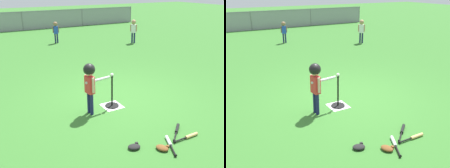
% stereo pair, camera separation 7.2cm
% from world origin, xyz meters
% --- Properties ---
extents(ground_plane, '(60.00, 60.00, 0.00)m').
position_xyz_m(ground_plane, '(0.00, 0.00, 0.00)').
color(ground_plane, '#336B28').
extents(home_plate, '(0.44, 0.44, 0.01)m').
position_xyz_m(home_plate, '(-0.40, -0.27, 0.00)').
color(home_plate, white).
rests_on(home_plate, ground_plane).
extents(batting_tee, '(0.32, 0.32, 0.73)m').
position_xyz_m(batting_tee, '(-0.40, -0.27, 0.12)').
color(batting_tee, black).
rests_on(batting_tee, ground_plane).
extents(baseball_on_tee, '(0.07, 0.07, 0.07)m').
position_xyz_m(baseball_on_tee, '(-0.40, -0.27, 0.77)').
color(baseball_on_tee, white).
rests_on(baseball_on_tee, batting_tee).
extents(batter_child, '(0.63, 0.32, 1.14)m').
position_xyz_m(batter_child, '(-0.97, -0.35, 0.81)').
color(batter_child, '#191E4C').
rests_on(batter_child, ground_plane).
extents(fielder_deep_right, '(0.30, 0.20, 1.02)m').
position_xyz_m(fielder_deep_right, '(0.65, 7.06, 0.66)').
color(fielder_deep_right, '#191E4C').
rests_on(fielder_deep_right, ground_plane).
extents(fielder_near_right, '(0.27, 0.24, 1.12)m').
position_xyz_m(fielder_near_right, '(3.91, 5.25, 0.72)').
color(fielder_near_right, '#191E4C').
rests_on(fielder_near_right, ground_plane).
extents(spare_bat_silver, '(0.29, 0.53, 0.06)m').
position_xyz_m(spare_bat_silver, '(-0.26, -2.09, 0.03)').
color(spare_bat_silver, silver).
rests_on(spare_bat_silver, ground_plane).
extents(spare_bat_wood, '(0.56, 0.06, 0.06)m').
position_xyz_m(spare_bat_wood, '(0.19, -2.11, 0.03)').
color(spare_bat_wood, '#DBB266').
rests_on(spare_bat_wood, ground_plane).
extents(spare_bat_black, '(0.50, 0.43, 0.06)m').
position_xyz_m(spare_bat_black, '(0.15, -1.84, 0.03)').
color(spare_bat_black, black).
rests_on(spare_bat_black, ground_plane).
extents(glove_by_plate, '(0.25, 0.27, 0.07)m').
position_xyz_m(glove_by_plate, '(-0.47, -2.15, 0.04)').
color(glove_by_plate, brown).
rests_on(glove_by_plate, ground_plane).
extents(glove_near_bats, '(0.26, 0.22, 0.07)m').
position_xyz_m(glove_near_bats, '(-0.87, -1.89, 0.04)').
color(glove_near_bats, black).
rests_on(glove_near_bats, ground_plane).
extents(outfield_fence, '(16.06, 0.06, 1.15)m').
position_xyz_m(outfield_fence, '(0.00, 11.71, 0.62)').
color(outfield_fence, slate).
rests_on(outfield_fence, ground_plane).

